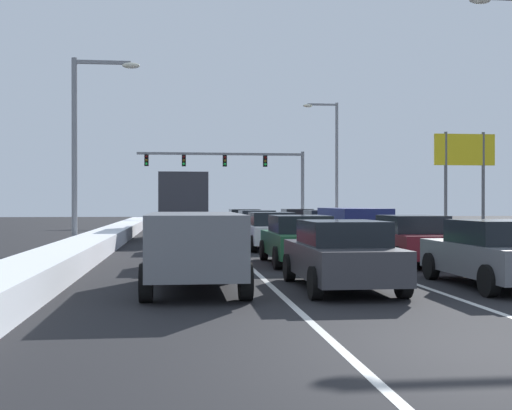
{
  "coord_description": "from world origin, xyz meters",
  "views": [
    {
      "loc": [
        -3.78,
        -7.74,
        1.91
      ],
      "look_at": [
        0.81,
        31.96,
        1.75
      ],
      "focal_mm": 46.68,
      "sensor_mm": 36.0,
      "label": 1
    }
  ],
  "objects": [
    {
      "name": "sedan_red_right_lane_fifth",
      "position": [
        3.3,
        32.02,
        0.76
      ],
      "size": [
        2.0,
        4.5,
        1.51
      ],
      "color": "maroon",
      "rests_on": "ground"
    },
    {
      "name": "sedan_silver_center_lane_fourth",
      "position": [
        0.05,
        25.24,
        0.76
      ],
      "size": [
        2.0,
        4.5,
        1.51
      ],
      "color": "#B7BABF",
      "rests_on": "ground"
    },
    {
      "name": "roadside_sign_right",
      "position": [
        10.69,
        24.72,
        4.02
      ],
      "size": [
        3.2,
        0.16,
        5.5
      ],
      "color": "#59595B",
      "rests_on": "ground"
    },
    {
      "name": "traffic_light_gantry",
      "position": [
        1.31,
        47.66,
        4.89
      ],
      "size": [
        14.0,
        0.47,
        6.2
      ],
      "color": "slate",
      "rests_on": "ground"
    },
    {
      "name": "lane_stripe_between_center_lane_and_left_lane",
      "position": [
        -1.7,
        23.84,
        0.0
      ],
      "size": [
        0.14,
        52.44,
        0.01
      ],
      "primitive_type": "cube",
      "color": "silver",
      "rests_on": "ground"
    },
    {
      "name": "street_lamp_left_mid",
      "position": [
        -7.5,
        19.1,
        4.59
      ],
      "size": [
        2.66,
        0.36,
        7.6
      ],
      "color": "gray",
      "rests_on": "ground"
    },
    {
      "name": "sedan_tan_center_lane_fifth",
      "position": [
        -0.03,
        30.81,
        0.76
      ],
      "size": [
        2.0,
        4.5,
        1.51
      ],
      "color": "#937F60",
      "rests_on": "ground"
    },
    {
      "name": "sedan_charcoal_center_lane_nearest",
      "position": [
        -0.25,
        6.54,
        0.76
      ],
      "size": [
        2.0,
        4.5,
        1.51
      ],
      "color": "#38383D",
      "rests_on": "ground"
    },
    {
      "name": "sedan_black_right_lane_fourth",
      "position": [
        3.58,
        25.96,
        0.76
      ],
      "size": [
        2.0,
        4.5,
        1.51
      ],
      "color": "black",
      "rests_on": "ground"
    },
    {
      "name": "suv_gray_left_lane_nearest",
      "position": [
        -3.46,
        6.79,
        1.02
      ],
      "size": [
        2.16,
        4.9,
        1.67
      ],
      "color": "slate",
      "rests_on": "ground"
    },
    {
      "name": "street_lamp_right_mid",
      "position": [
        7.5,
        40.52,
        5.48
      ],
      "size": [
        2.66,
        0.36,
        9.29
      ],
      "color": "gray",
      "rests_on": "ground"
    },
    {
      "name": "sedan_green_center_lane_second",
      "position": [
        -0.12,
        12.44,
        0.76
      ],
      "size": [
        2.0,
        4.5,
        1.51
      ],
      "color": "#1E5633",
      "rests_on": "ground"
    },
    {
      "name": "snow_bank_left_shoulder",
      "position": [
        -7.0,
        23.84,
        0.32
      ],
      "size": [
        1.46,
        52.44,
        0.64
      ],
      "primitive_type": "cube",
      "color": "white",
      "rests_on": "ground"
    },
    {
      "name": "sedan_maroon_left_lane_second",
      "position": [
        -3.17,
        12.83,
        0.76
      ],
      "size": [
        2.0,
        4.5,
        1.51
      ],
      "color": "maroon",
      "rests_on": "ground"
    },
    {
      "name": "ground_plane",
      "position": [
        0.0,
        19.07,
        0.0
      ],
      "size": [
        123.96,
        123.96,
        0.0
      ],
      "primitive_type": "plane",
      "color": "black"
    },
    {
      "name": "suv_navy_right_lane_third",
      "position": [
        3.32,
        18.91,
        1.02
      ],
      "size": [
        2.16,
        4.9,
        1.67
      ],
      "color": "navy",
      "rests_on": "ground"
    },
    {
      "name": "sedan_maroon_right_lane_second",
      "position": [
        3.31,
        12.03,
        0.76
      ],
      "size": [
        2.0,
        4.5,
        1.51
      ],
      "color": "maroon",
      "rests_on": "ground"
    },
    {
      "name": "sedan_white_center_lane_third",
      "position": [
        -0.1,
        18.89,
        0.76
      ],
      "size": [
        2.0,
        4.5,
        1.51
      ],
      "color": "silver",
      "rests_on": "ground"
    },
    {
      "name": "snow_bank_right_shoulder",
      "position": [
        7.0,
        23.84,
        0.34
      ],
      "size": [
        1.3,
        52.44,
        0.67
      ],
      "primitive_type": "cube",
      "color": "white",
      "rests_on": "ground"
    },
    {
      "name": "lane_stripe_between_right_lane_and_center_lane",
      "position": [
        1.7,
        23.84,
        0.0
      ],
      "size": [
        0.14,
        52.44,
        0.01
      ],
      "primitive_type": "cube",
      "color": "silver",
      "rests_on": "ground"
    },
    {
      "name": "sedan_red_left_lane_fifth",
      "position": [
        -3.44,
        35.18,
        0.76
      ],
      "size": [
        2.0,
        4.5,
        1.51
      ],
      "color": "maroon",
      "rests_on": "ground"
    },
    {
      "name": "box_truck_left_lane_fourth",
      "position": [
        -3.59,
        27.09,
        1.9
      ],
      "size": [
        2.53,
        7.2,
        3.36
      ],
      "color": "black",
      "rests_on": "ground"
    },
    {
      "name": "sedan_navy_left_lane_third",
      "position": [
        -3.25,
        19.11,
        0.76
      ],
      "size": [
        2.0,
        4.5,
        1.51
      ],
      "color": "navy",
      "rests_on": "ground"
    },
    {
      "name": "sedan_gray_right_lane_nearest",
      "position": [
        3.31,
        6.52,
        0.76
      ],
      "size": [
        2.0,
        4.5,
        1.51
      ],
      "color": "slate",
      "rests_on": "ground"
    }
  ]
}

